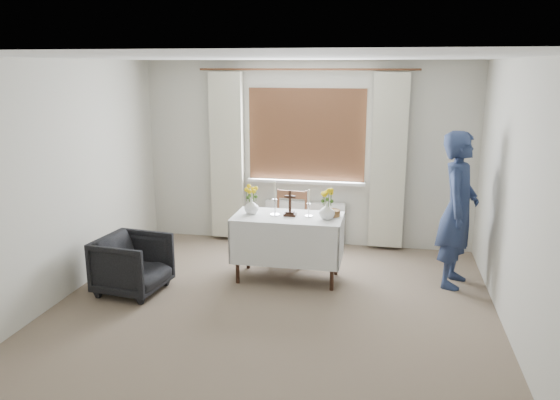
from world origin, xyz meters
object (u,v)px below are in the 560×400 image
(armchair, at_px, (133,264))
(person, at_px, (458,210))
(wooden_cross, at_px, (290,203))
(flower_vase_left, at_px, (251,206))
(flower_vase_right, at_px, (327,211))
(wooden_chair, at_px, (288,229))
(altar_table, at_px, (288,248))

(armchair, xyz_separation_m, person, (3.47, 0.92, 0.56))
(wooden_cross, xyz_separation_m, flower_vase_left, (-0.45, 0.00, -0.06))
(flower_vase_right, bearing_deg, person, 10.38)
(wooden_cross, relative_size, flower_vase_left, 1.69)
(wooden_chair, xyz_separation_m, flower_vase_left, (-0.35, -0.49, 0.39))
(flower_vase_left, distance_m, flower_vase_right, 0.88)
(altar_table, distance_m, wooden_chair, 0.51)
(wooden_chair, relative_size, flower_vase_right, 4.91)
(wooden_chair, relative_size, person, 0.52)
(armchair, bearing_deg, altar_table, -59.23)
(altar_table, distance_m, flower_vase_left, 0.64)
(wooden_cross, height_order, flower_vase_right, wooden_cross)
(flower_vase_left, xyz_separation_m, flower_vase_right, (0.88, -0.06, 0.00))
(wooden_cross, bearing_deg, altar_table, -148.78)
(wooden_cross, relative_size, flower_vase_right, 1.60)
(wooden_cross, bearing_deg, flower_vase_right, -6.62)
(wooden_cross, xyz_separation_m, flower_vase_right, (0.43, -0.05, -0.06))
(altar_table, height_order, wooden_cross, wooden_cross)
(altar_table, xyz_separation_m, armchair, (-1.60, -0.70, -0.06))
(wooden_chair, height_order, wooden_cross, wooden_cross)
(altar_table, distance_m, flower_vase_right, 0.65)
(armchair, relative_size, flower_vase_right, 3.76)
(wooden_cross, distance_m, flower_vase_left, 0.46)
(altar_table, bearing_deg, armchair, -156.24)
(wooden_chair, height_order, flower_vase_right, flower_vase_right)
(armchair, height_order, flower_vase_left, flower_vase_left)
(armchair, height_order, wooden_cross, wooden_cross)
(altar_table, relative_size, flower_vase_left, 7.03)
(wooden_chair, bearing_deg, altar_table, -76.06)
(flower_vase_left, bearing_deg, flower_vase_right, -3.66)
(person, relative_size, flower_vase_left, 9.93)
(armchair, bearing_deg, flower_vase_left, -51.30)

